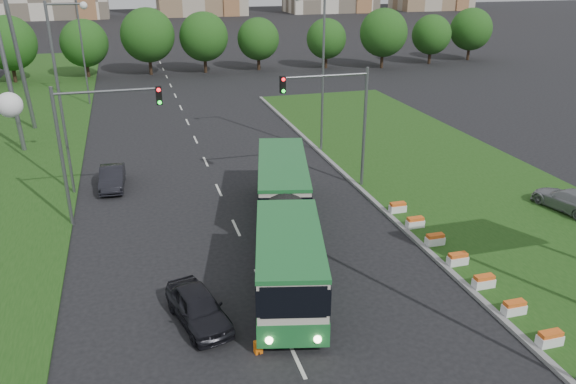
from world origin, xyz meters
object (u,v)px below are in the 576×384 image
object	(u,v)px
car_median	(569,200)
shopping_trolley	(258,347)
traffic_mast_left	(90,133)
traffic_mast_median	(342,110)
car_left_near	(198,307)
car_left_far	(112,178)
pedestrian	(266,322)
articulated_bus	(281,217)

from	to	relation	value
car_median	shopping_trolley	xyz separation A→B (m)	(-21.01, -7.78, -0.56)
car_median	traffic_mast_left	bearing A→B (deg)	-24.86
traffic_mast_median	car_left_near	size ratio (longest dim) A/B	1.85
car_median	car_left_near	bearing A→B (deg)	1.03
traffic_mast_median	car_left_far	bearing A→B (deg)	163.13
car_left_near	car_median	xyz separation A→B (m)	(22.94, 5.14, 0.08)
pedestrian	shopping_trolley	world-z (taller)	pedestrian
traffic_mast_left	articulated_bus	world-z (taller)	traffic_mast_left
traffic_mast_median	pedestrian	xyz separation A→B (m)	(-8.57, -14.41, -4.56)
car_left_near	pedestrian	size ratio (longest dim) A/B	2.74
pedestrian	shopping_trolley	bearing A→B (deg)	144.74
car_median	traffic_mast_median	bearing A→B (deg)	-43.37
car_median	car_left_far	bearing A→B (deg)	-35.62
traffic_mast_median	pedestrian	bearing A→B (deg)	-120.75
traffic_mast_left	car_median	bearing A→B (deg)	-13.26
traffic_mast_left	car_left_near	world-z (taller)	traffic_mast_left
pedestrian	shopping_trolley	size ratio (longest dim) A/B	3.07
traffic_mast_left	car_left_near	size ratio (longest dim) A/B	1.85
traffic_mast_median	car_median	world-z (taller)	traffic_mast_median
traffic_mast_median	shopping_trolley	size ratio (longest dim) A/B	15.52
articulated_bus	traffic_mast_median	bearing A→B (deg)	63.78
traffic_mast_left	pedestrian	bearing A→B (deg)	-63.86
traffic_mast_left	pedestrian	size ratio (longest dim) A/B	5.06
car_left_near	shopping_trolley	xyz separation A→B (m)	(1.93, -2.64, -0.48)
traffic_mast_median	articulated_bus	bearing A→B (deg)	-129.99
traffic_mast_median	traffic_mast_left	xyz separation A→B (m)	(-15.16, -1.00, 0.00)
car_median	shopping_trolley	size ratio (longest dim) A/B	8.88
car_left_near	car_left_far	bearing A→B (deg)	87.91
car_left_far	traffic_mast_left	bearing A→B (deg)	-93.81
traffic_mast_left	shopping_trolley	distance (m)	16.22
pedestrian	car_left_far	bearing A→B (deg)	17.08
traffic_mast_left	traffic_mast_median	bearing A→B (deg)	3.77
car_left_near	shopping_trolley	distance (m)	3.31
traffic_mast_left	car_left_far	distance (m)	7.15
shopping_trolley	traffic_mast_left	bearing A→B (deg)	106.05
traffic_mast_median	car_left_far	world-z (taller)	traffic_mast_median
traffic_mast_median	pedestrian	distance (m)	17.38
traffic_mast_median	car_median	distance (m)	14.73
traffic_mast_median	car_left_near	distance (m)	17.31
traffic_mast_left	articulated_bus	size ratio (longest dim) A/B	0.45
traffic_mast_median	car_left_near	xyz separation A→B (m)	(-11.02, -12.52, -4.61)
traffic_mast_median	articulated_bus	xyz separation A→B (m)	(-5.93, -7.07, -3.55)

